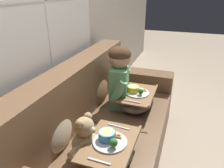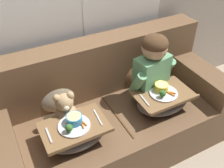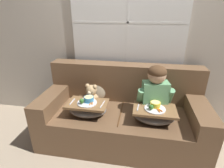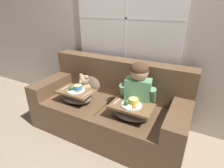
{
  "view_description": "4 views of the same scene",
  "coord_description": "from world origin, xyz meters",
  "px_view_note": "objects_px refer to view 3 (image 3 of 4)",
  "views": [
    {
      "loc": [
        -1.46,
        -0.54,
        1.51
      ],
      "look_at": [
        0.12,
        0.02,
        0.76
      ],
      "focal_mm": 35.0,
      "sensor_mm": 36.0,
      "label": 1
    },
    {
      "loc": [
        -0.74,
        -1.39,
        1.92
      ],
      "look_at": [
        0.04,
        0.1,
        0.64
      ],
      "focal_mm": 42.0,
      "sensor_mm": 36.0,
      "label": 2
    },
    {
      "loc": [
        0.21,
        -1.84,
        1.59
      ],
      "look_at": [
        -0.14,
        0.13,
        0.73
      ],
      "focal_mm": 28.0,
      "sensor_mm": 36.0,
      "label": 3
    },
    {
      "loc": [
        0.97,
        -1.69,
        1.58
      ],
      "look_at": [
        0.02,
        0.08,
        0.68
      ],
      "focal_mm": 28.0,
      "sensor_mm": 36.0,
      "label": 4
    }
  ],
  "objects_px": {
    "lap_tray_child": "(154,114)",
    "teddy_bear": "(91,97)",
    "couch": "(122,114)",
    "lap_tray_teddy": "(88,108)",
    "throw_pillow_behind_teddy": "(96,88)",
    "child_figure": "(156,88)",
    "throw_pillow_behind_child": "(153,92)"
  },
  "relations": [
    {
      "from": "couch",
      "to": "teddy_bear",
      "type": "xyz_separation_m",
      "value": [
        -0.38,
        -0.04,
        0.23
      ]
    },
    {
      "from": "throw_pillow_behind_teddy",
      "to": "teddy_bear",
      "type": "relative_size",
      "value": 1.07
    },
    {
      "from": "throw_pillow_behind_child",
      "to": "child_figure",
      "type": "distance_m",
      "value": 0.27
    },
    {
      "from": "teddy_bear",
      "to": "lap_tray_child",
      "type": "xyz_separation_m",
      "value": [
        0.77,
        -0.18,
        -0.05
      ]
    },
    {
      "from": "throw_pillow_behind_child",
      "to": "teddy_bear",
      "type": "bearing_deg",
      "value": -163.99
    },
    {
      "from": "throw_pillow_behind_teddy",
      "to": "child_figure",
      "type": "bearing_deg",
      "value": -15.79
    },
    {
      "from": "child_figure",
      "to": "teddy_bear",
      "type": "height_order",
      "value": "child_figure"
    },
    {
      "from": "lap_tray_teddy",
      "to": "couch",
      "type": "bearing_deg",
      "value": 29.08
    },
    {
      "from": "throw_pillow_behind_child",
      "to": "teddy_bear",
      "type": "relative_size",
      "value": 1.09
    },
    {
      "from": "lap_tray_child",
      "to": "teddy_bear",
      "type": "bearing_deg",
      "value": 167.07
    },
    {
      "from": "throw_pillow_behind_teddy",
      "to": "teddy_bear",
      "type": "height_order",
      "value": "throw_pillow_behind_teddy"
    },
    {
      "from": "couch",
      "to": "lap_tray_child",
      "type": "xyz_separation_m",
      "value": [
        0.38,
        -0.21,
        0.18
      ]
    },
    {
      "from": "teddy_bear",
      "to": "couch",
      "type": "bearing_deg",
      "value": 5.43
    },
    {
      "from": "couch",
      "to": "throw_pillow_behind_teddy",
      "type": "xyz_separation_m",
      "value": [
        -0.38,
        0.18,
        0.27
      ]
    },
    {
      "from": "child_figure",
      "to": "lap_tray_child",
      "type": "relative_size",
      "value": 1.26
    },
    {
      "from": "throw_pillow_behind_child",
      "to": "child_figure",
      "type": "height_order",
      "value": "child_figure"
    },
    {
      "from": "throw_pillow_behind_teddy",
      "to": "lap_tray_teddy",
      "type": "relative_size",
      "value": 0.77
    },
    {
      "from": "lap_tray_child",
      "to": "lap_tray_teddy",
      "type": "relative_size",
      "value": 1.0
    },
    {
      "from": "throw_pillow_behind_teddy",
      "to": "couch",
      "type": "bearing_deg",
      "value": -25.6
    },
    {
      "from": "child_figure",
      "to": "lap_tray_child",
      "type": "height_order",
      "value": "child_figure"
    },
    {
      "from": "throw_pillow_behind_child",
      "to": "lap_tray_child",
      "type": "bearing_deg",
      "value": -90.04
    },
    {
      "from": "throw_pillow_behind_child",
      "to": "lap_tray_teddy",
      "type": "xyz_separation_m",
      "value": [
        -0.77,
        -0.4,
        -0.09
      ]
    },
    {
      "from": "teddy_bear",
      "to": "lap_tray_child",
      "type": "bearing_deg",
      "value": -12.93
    },
    {
      "from": "couch",
      "to": "lap_tray_teddy",
      "type": "xyz_separation_m",
      "value": [
        -0.38,
        -0.21,
        0.18
      ]
    },
    {
      "from": "lap_tray_child",
      "to": "lap_tray_teddy",
      "type": "bearing_deg",
      "value": -179.97
    },
    {
      "from": "couch",
      "to": "throw_pillow_behind_child",
      "type": "relative_size",
      "value": 5.36
    },
    {
      "from": "couch",
      "to": "lap_tray_teddy",
      "type": "relative_size",
      "value": 4.22
    },
    {
      "from": "throw_pillow_behind_teddy",
      "to": "lap_tray_teddy",
      "type": "height_order",
      "value": "throw_pillow_behind_teddy"
    },
    {
      "from": "couch",
      "to": "child_figure",
      "type": "relative_size",
      "value": 3.35
    },
    {
      "from": "child_figure",
      "to": "teddy_bear",
      "type": "relative_size",
      "value": 1.74
    },
    {
      "from": "couch",
      "to": "throw_pillow_behind_child",
      "type": "xyz_separation_m",
      "value": [
        0.38,
        0.18,
        0.27
      ]
    },
    {
      "from": "throw_pillow_behind_teddy",
      "to": "teddy_bear",
      "type": "bearing_deg",
      "value": -90.16
    }
  ]
}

